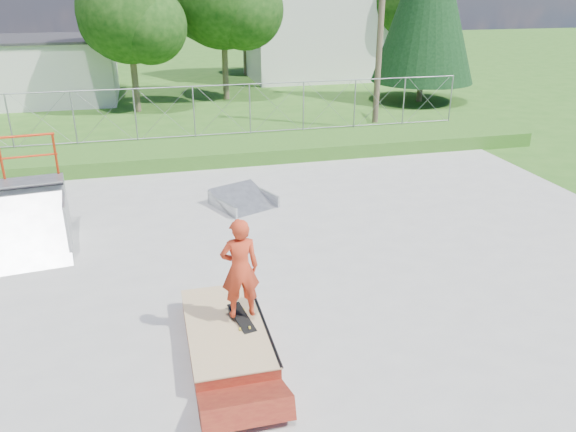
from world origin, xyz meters
The scene contains 16 objects.
ground centered at (0.00, 0.00, 0.00)m, with size 120.00×120.00×0.00m, color #2E601B.
concrete_pad centered at (0.00, 0.00, 0.02)m, with size 20.00×16.00×0.04m, color #9A9A97.
grass_berm centered at (0.00, 9.50, 0.25)m, with size 24.00×3.00×0.50m, color #2E601B.
grind_box centered at (-0.67, -1.51, 0.20)m, with size 1.27×2.63×0.39m.
quarter_pipe centered at (-4.74, 2.88, 1.23)m, with size 2.45×2.07×2.45m, color gray, non-canonical shape.
flat_bank_ramp centered at (0.69, 4.59, 0.21)m, with size 1.38×1.47×0.42m, color gray, non-canonical shape.
skateboard centered at (-0.40, -1.45, 0.43)m, with size 0.22×0.80×0.02m, color black.
skater centered at (-0.40, -1.45, 1.29)m, with size 0.62×0.41×1.71m, color red.
chain_link_fence centered at (0.00, 10.50, 1.40)m, with size 20.00×0.06×1.80m, color gray, non-canonical shape.
utility_building_flat centered at (-8.00, 22.00, 1.50)m, with size 10.00×6.00×3.00m, color white.
gable_house centered at (9.00, 26.00, 3.84)m, with size 8.40×6.08×8.94m.
utility_pole centered at (7.50, 12.00, 4.00)m, with size 0.24×0.24×8.00m, color brown.
tree_left_near centered at (-1.75, 17.83, 4.24)m, with size 4.76×4.48×6.65m.
tree_center centered at (2.78, 19.81, 4.85)m, with size 5.44×5.12×7.60m.
tree_right_far centered at (14.27, 23.82, 4.54)m, with size 5.10×4.80×7.12m.
tree_back_mid centered at (5.21, 27.86, 3.63)m, with size 4.08×3.84×5.70m.
Camera 1 is at (-1.60, -9.31, 5.54)m, focal length 35.00 mm.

